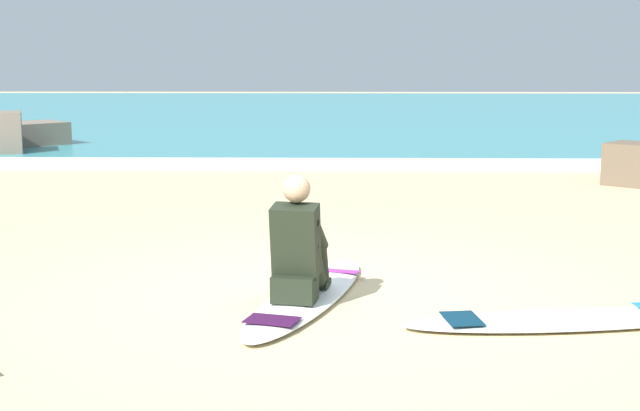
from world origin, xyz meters
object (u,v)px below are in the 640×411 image
object	(u,v)px
surfboard_main	(307,296)
surfboard_spare_far	(564,320)
shoreline_rock	(636,164)
surfer_seated	(298,250)

from	to	relation	value
surfboard_main	surfboard_spare_far	world-z (taller)	same
surfboard_spare_far	shoreline_rock	xyz separation A→B (m)	(2.75, 7.02, 0.28)
surfer_seated	surfboard_spare_far	distance (m)	2.00
shoreline_rock	surfboard_main	bearing A→B (deg)	-125.65
surfer_seated	surfboard_spare_far	xyz separation A→B (m)	(1.91, -0.44, -0.40)
surfboard_main	shoreline_rock	distance (m)	7.89
surfboard_main	shoreline_rock	bearing A→B (deg)	54.35
surfboard_spare_far	shoreline_rock	world-z (taller)	shoreline_rock
surfer_seated	shoreline_rock	size ratio (longest dim) A/B	1.21
shoreline_rock	surfer_seated	bearing A→B (deg)	-125.27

